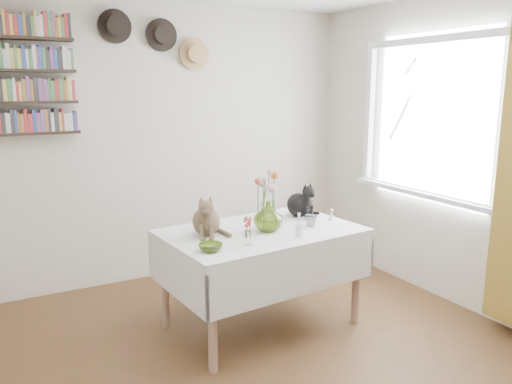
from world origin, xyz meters
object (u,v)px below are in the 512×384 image
tabby_cat (206,214)px  bookshelf_unit (6,75)px  dining_table (261,254)px  flower_vase (268,216)px  black_cat (299,199)px

tabby_cat → bookshelf_unit: bearing=155.1°
dining_table → flower_vase: (0.03, -0.05, 0.29)m
tabby_cat → flower_vase: 0.45m
dining_table → bookshelf_unit: 2.35m
dining_table → black_cat: 0.59m
tabby_cat → bookshelf_unit: size_ratio=0.30×
dining_table → flower_vase: size_ratio=6.73×
bookshelf_unit → tabby_cat: bearing=-47.5°
black_cat → flower_vase: 0.49m
flower_vase → bookshelf_unit: bearing=139.1°
tabby_cat → black_cat: size_ratio=1.06×
flower_vase → bookshelf_unit: size_ratio=0.22×
tabby_cat → dining_table: bearing=12.7°
black_cat → flower_vase: bearing=-162.5°
dining_table → black_cat: bearing=23.6°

